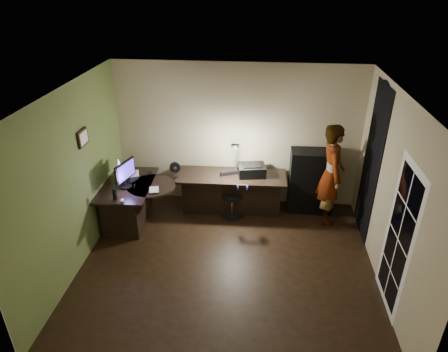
# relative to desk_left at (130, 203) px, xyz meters

# --- Properties ---
(floor) EXTENTS (4.50, 4.00, 0.01)m
(floor) POSITION_rel_desk_left_xyz_m (1.83, -1.01, -0.40)
(floor) COLOR black
(floor) RESTS_ON ground
(ceiling) EXTENTS (4.50, 4.00, 0.01)m
(ceiling) POSITION_rel_desk_left_xyz_m (1.83, -1.01, 2.31)
(ceiling) COLOR silver
(ceiling) RESTS_ON floor
(wall_back) EXTENTS (4.50, 0.01, 2.70)m
(wall_back) POSITION_rel_desk_left_xyz_m (1.83, 1.00, 0.96)
(wall_back) COLOR tan
(wall_back) RESTS_ON floor
(wall_front) EXTENTS (4.50, 0.01, 2.70)m
(wall_front) POSITION_rel_desk_left_xyz_m (1.83, -3.01, 0.96)
(wall_front) COLOR tan
(wall_front) RESTS_ON floor
(wall_left) EXTENTS (0.01, 4.00, 2.70)m
(wall_left) POSITION_rel_desk_left_xyz_m (-0.42, -1.01, 0.96)
(wall_left) COLOR tan
(wall_left) RESTS_ON floor
(wall_right) EXTENTS (0.01, 4.00, 2.70)m
(wall_right) POSITION_rel_desk_left_xyz_m (4.08, -1.01, 0.96)
(wall_right) COLOR tan
(wall_right) RESTS_ON floor
(green_wall_overlay) EXTENTS (0.00, 4.00, 2.70)m
(green_wall_overlay) POSITION_rel_desk_left_xyz_m (-0.41, -1.01, 0.96)
(green_wall_overlay) COLOR #556632
(green_wall_overlay) RESTS_ON floor
(arched_doorway) EXTENTS (0.01, 0.90, 2.60)m
(arched_doorway) POSITION_rel_desk_left_xyz_m (4.07, 0.14, 0.91)
(arched_doorway) COLOR black
(arched_doorway) RESTS_ON floor
(french_door) EXTENTS (0.02, 0.92, 2.10)m
(french_door) POSITION_rel_desk_left_xyz_m (4.07, -1.56, 0.66)
(french_door) COLOR white
(french_door) RESTS_ON floor
(framed_picture) EXTENTS (0.04, 0.30, 0.25)m
(framed_picture) POSITION_rel_desk_left_xyz_m (-0.39, -0.56, 1.46)
(framed_picture) COLOR black
(framed_picture) RESTS_ON wall_left
(desk_left) EXTENTS (0.89, 1.39, 0.78)m
(desk_left) POSITION_rel_desk_left_xyz_m (0.00, 0.00, 0.00)
(desk_left) COLOR black
(desk_left) RESTS_ON floor
(desk_right) EXTENTS (2.01, 0.74, 0.75)m
(desk_right) POSITION_rel_desk_left_xyz_m (1.76, 0.57, -0.02)
(desk_right) COLOR black
(desk_right) RESTS_ON floor
(cabinet) EXTENTS (0.81, 0.41, 1.21)m
(cabinet) POSITION_rel_desk_left_xyz_m (3.23, 0.74, 0.22)
(cabinet) COLOR black
(cabinet) RESTS_ON floor
(laptop_stand) EXTENTS (0.30, 0.28, 0.10)m
(laptop_stand) POSITION_rel_desk_left_xyz_m (0.00, 0.15, 0.46)
(laptop_stand) COLOR silver
(laptop_stand) RESTS_ON desk_left
(laptop) EXTENTS (0.43, 0.42, 0.24)m
(laptop) POSITION_rel_desk_left_xyz_m (0.00, 0.15, 0.62)
(laptop) COLOR silver
(laptop) RESTS_ON laptop_stand
(monitor) EXTENTS (0.25, 0.52, 0.34)m
(monitor) POSITION_rel_desk_left_xyz_m (0.01, -0.12, 0.57)
(monitor) COLOR black
(monitor) RESTS_ON desk_left
(mouse) EXTENTS (0.07, 0.10, 0.04)m
(mouse) POSITION_rel_desk_left_xyz_m (0.11, -0.60, 0.42)
(mouse) COLOR silver
(mouse) RESTS_ON desk_left
(phone) EXTENTS (0.12, 0.16, 0.01)m
(phone) POSITION_rel_desk_left_xyz_m (0.29, 0.41, 0.41)
(phone) COLOR black
(phone) RESTS_ON desk_left
(pen) EXTENTS (0.03, 0.15, 0.01)m
(pen) POSITION_rel_desk_left_xyz_m (0.16, -0.09, 0.41)
(pen) COLOR black
(pen) RESTS_ON desk_left
(speaker) EXTENTS (0.09, 0.09, 0.19)m
(speaker) POSITION_rel_desk_left_xyz_m (-0.03, -0.53, 0.50)
(speaker) COLOR black
(speaker) RESTS_ON desk_left
(notepad) EXTENTS (0.21, 0.25, 0.01)m
(notepad) POSITION_rel_desk_left_xyz_m (0.52, -0.19, 0.41)
(notepad) COLOR silver
(notepad) RESTS_ON desk_left
(desk_fan) EXTENTS (0.21, 0.15, 0.30)m
(desk_fan) POSITION_rel_desk_left_xyz_m (0.77, 0.40, 0.51)
(desk_fan) COLOR black
(desk_fan) RESTS_ON desk_right
(headphones) EXTENTS (0.21, 0.11, 0.10)m
(headphones) POSITION_rel_desk_left_xyz_m (2.00, 0.07, 0.40)
(headphones) COLOR #2E499D
(headphones) RESTS_ON desk_right
(printer) EXTENTS (0.54, 0.45, 0.21)m
(printer) POSITION_rel_desk_left_xyz_m (2.13, 0.62, 0.46)
(printer) COLOR black
(printer) RESTS_ON desk_right
(desk_lamp) EXTENTS (0.19, 0.34, 0.73)m
(desk_lamp) POSITION_rel_desk_left_xyz_m (1.84, 0.65, 0.72)
(desk_lamp) COLOR black
(desk_lamp) RESTS_ON desk_right
(office_chair) EXTENTS (0.60, 0.60, 0.82)m
(office_chair) POSITION_rel_desk_left_xyz_m (1.79, 0.41, 0.02)
(office_chair) COLOR black
(office_chair) RESTS_ON floor
(person) EXTENTS (0.49, 0.69, 1.84)m
(person) POSITION_rel_desk_left_xyz_m (3.52, 0.44, 0.53)
(person) COLOR #D8A88C
(person) RESTS_ON floor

